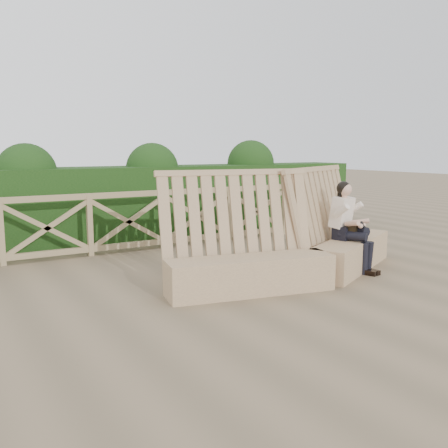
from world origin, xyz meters
TOP-DOWN VIEW (x-y plane):
  - ground at (0.00, 0.00)m, footprint 60.00×60.00m
  - bench at (1.44, 0.38)m, footprint 4.32×1.67m
  - woman at (2.39, 0.41)m, footprint 0.47×0.84m
  - guardrail at (0.00, 3.50)m, footprint 10.10×0.09m
  - hedge at (0.00, 4.70)m, footprint 12.00×1.20m

SIDE VIEW (x-z plane):
  - ground at x=0.00m, z-range 0.00..0.00m
  - bench at x=1.44m, z-range -0.40..1.21m
  - guardrail at x=0.00m, z-range 0.00..1.10m
  - woman at x=2.39m, z-range 0.06..1.43m
  - hedge at x=0.00m, z-range 0.00..1.50m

